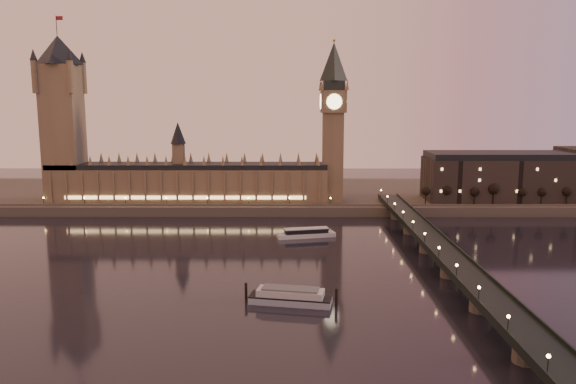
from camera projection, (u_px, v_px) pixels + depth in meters
name	position (u px, v px, depth m)	size (l,w,h in m)	color
ground	(231.00, 263.00, 250.25)	(700.00, 700.00, 0.00)	black
far_embankment	(295.00, 195.00, 412.46)	(560.00, 130.00, 6.00)	#423D35
palace_of_westminster	(188.00, 178.00, 366.22)	(180.00, 26.62, 52.00)	brown
victoria_tower	(62.00, 110.00, 359.29)	(31.68, 31.68, 118.00)	brown
big_ben	(333.00, 113.00, 359.03)	(17.68, 17.68, 104.00)	brown
westminster_bridge	(437.00, 252.00, 249.06)	(13.20, 260.00, 15.30)	black
city_block	(542.00, 175.00, 375.19)	(155.00, 45.00, 34.00)	black
bare_tree_0	(426.00, 191.00, 354.97)	(6.00, 6.00, 12.21)	black
bare_tree_1	(449.00, 191.00, 354.93)	(6.00, 6.00, 12.21)	black
bare_tree_2	(473.00, 191.00, 354.88)	(6.00, 6.00, 12.21)	black
bare_tree_3	(496.00, 191.00, 354.83)	(6.00, 6.00, 12.21)	black
bare_tree_4	(519.00, 191.00, 354.79)	(6.00, 6.00, 12.21)	black
bare_tree_5	(543.00, 191.00, 354.74)	(6.00, 6.00, 12.21)	black
bare_tree_6	(566.00, 191.00, 354.69)	(6.00, 6.00, 12.21)	black
cruise_boat_a	(306.00, 233.00, 297.67)	(31.63, 13.16, 4.95)	silver
moored_barge	(290.00, 296.00, 200.77)	(33.50, 13.51, 6.24)	#8F9EB6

